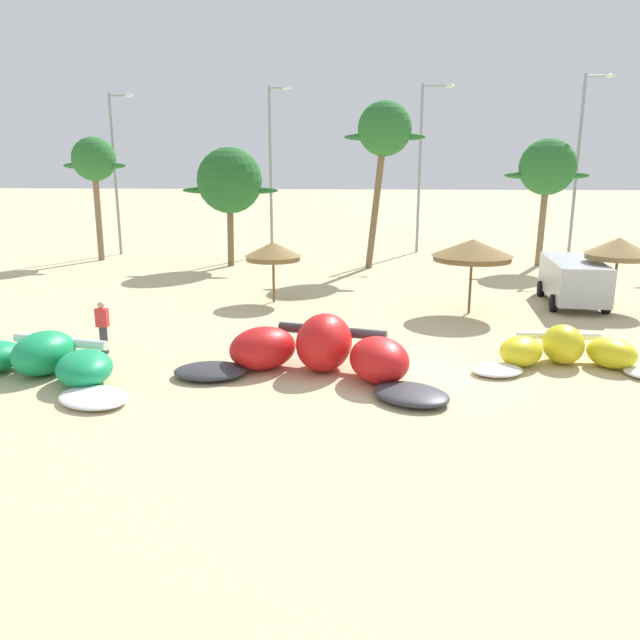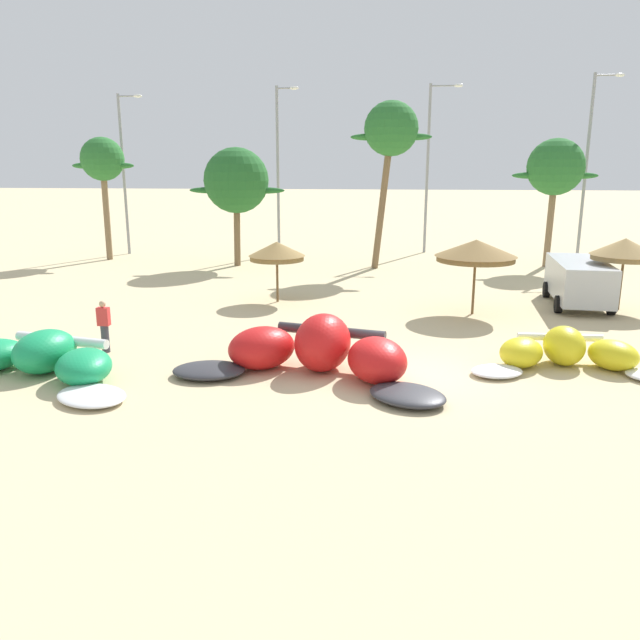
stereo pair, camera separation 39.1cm
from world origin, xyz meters
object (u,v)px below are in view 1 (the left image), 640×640
object	(u,v)px
beach_umbrella_near_van	(273,251)
palm_left_of_gap	(384,132)
palm_left	(230,181)
palm_leftmost	(94,162)
palm_center_left	(547,168)
lamppost_west	(116,167)
kite_far_left	(35,362)
kite_left	(319,353)
person_near_kites	(103,327)
kite_left_of_center	(566,352)
parked_van	(573,278)
lamppost_east_center	(422,161)
beach_umbrella_near_palms	(619,248)
lamppost_west_center	(272,164)
lamppost_east	(580,161)
beach_umbrella_middle	(472,250)

from	to	relation	value
beach_umbrella_near_van	palm_left_of_gap	xyz separation A→B (m)	(4.59, 9.22, 5.16)
palm_left	palm_leftmost	bearing A→B (deg)	169.86
palm_center_left	lamppost_west	distance (m)	25.64
kite_far_left	kite_left	bearing A→B (deg)	6.96
person_near_kites	palm_center_left	xyz separation A→B (m)	(17.60, 18.55, 4.59)
kite_left_of_center	palm_left	distance (m)	22.25
kite_left	parked_van	xyz separation A→B (m)	(9.62, 9.80, 0.48)
palm_left	person_near_kites	bearing A→B (deg)	-90.56
palm_center_left	lamppost_east_center	size ratio (longest dim) A/B	0.67
beach_umbrella_near_van	palm_center_left	distance (m)	17.67
beach_umbrella_near_van	palm_leftmost	bearing A→B (deg)	138.37
kite_left_of_center	beach_umbrella_near_palms	xyz separation A→B (m)	(4.08, 7.78, 1.99)
person_near_kites	palm_left	size ratio (longest dim) A/B	0.25
parked_van	lamppost_west_center	world-z (taller)	lamppost_west_center
kite_left	palm_left_of_gap	bearing A→B (deg)	84.11
lamppost_west_center	person_near_kites	bearing A→B (deg)	-94.64
kite_left_of_center	kite_left	bearing A→B (deg)	-169.25
palm_center_left	beach_umbrella_near_palms	bearing A→B (deg)	-89.21
beach_umbrella_near_palms	lamppost_east	bearing A→B (deg)	80.40
palm_leftmost	person_near_kites	bearing A→B (deg)	-66.27
palm_left_of_gap	beach_umbrella_near_palms	bearing A→B (deg)	-45.38
kite_left	palm_center_left	world-z (taller)	palm_center_left
lamppost_east	palm_left	bearing A→B (deg)	-169.49
lamppost_west	lamppost_east_center	distance (m)	19.25
palm_leftmost	palm_center_left	xyz separation A→B (m)	(25.76, -0.00, -0.37)
person_near_kites	palm_left_of_gap	size ratio (longest dim) A/B	0.18
palm_center_left	palm_left_of_gap	bearing A→B (deg)	-169.95
beach_umbrella_near_van	parked_van	distance (m)	12.38
kite_left_of_center	beach_umbrella_middle	world-z (taller)	beach_umbrella_middle
kite_left_of_center	palm_left_of_gap	xyz separation A→B (m)	(-5.06, 17.04, 6.87)
beach_umbrella_near_palms	lamppost_east	distance (m)	13.66
palm_leftmost	palm_left_of_gap	distance (m)	16.91
kite_left	lamppost_west_center	bearing A→B (deg)	101.99
lamppost_east	beach_umbrella_near_palms	bearing A→B (deg)	-99.60
kite_far_left	lamppost_east_center	size ratio (longest dim) A/B	0.70
person_near_kites	kite_left_of_center	bearing A→B (deg)	-0.37
kite_left_of_center	lamppost_east_center	bearing A→B (deg)	96.01
beach_umbrella_near_palms	parked_van	size ratio (longest dim) A/B	0.57
kite_left	lamppost_west	distance (m)	27.29
palm_left	palm_left_of_gap	world-z (taller)	palm_left_of_gap
parked_van	palm_left_of_gap	size ratio (longest dim) A/B	0.56
kite_far_left	parked_van	world-z (taller)	parked_van
beach_umbrella_middle	palm_leftmost	bearing A→B (deg)	148.66
palm_left_of_gap	lamppost_east_center	bearing A→B (deg)	69.43
beach_umbrella_near_van	lamppost_west	xyz separation A→B (m)	(-11.92, 13.40, 3.29)
lamppost_east	palm_left_of_gap	bearing A→B (deg)	-161.58
kite_left_of_center	lamppost_west_center	distance (m)	25.50
person_near_kites	lamppost_west	xyz separation A→B (m)	(-7.90, 21.13, 4.61)
palm_center_left	lamppost_east	xyz separation A→B (m)	(2.36, 2.19, 0.42)
kite_left	parked_van	world-z (taller)	parked_van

